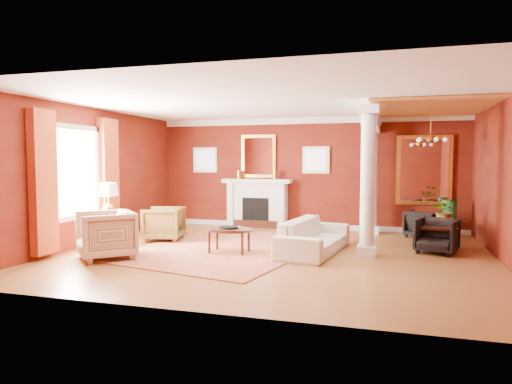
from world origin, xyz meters
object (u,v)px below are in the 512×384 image
(armchair_stripe, at_px, (106,232))
(side_table, at_px, (109,205))
(armchair_leopard, at_px, (164,222))
(sofa, at_px, (314,231))
(dining_table, at_px, (440,228))
(coffee_table, at_px, (229,231))

(armchair_stripe, xyz_separation_m, side_table, (-0.61, 1.02, 0.39))
(armchair_leopard, xyz_separation_m, armchair_stripe, (-0.11, -2.01, 0.07))
(sofa, relative_size, dining_table, 1.58)
(side_table, bearing_deg, dining_table, 15.89)
(armchair_stripe, distance_m, dining_table, 6.64)
(armchair_leopard, bearing_deg, dining_table, 86.93)
(armchair_stripe, bearing_deg, armchair_leopard, 132.35)
(armchair_stripe, relative_size, side_table, 0.72)
(armchair_leopard, height_order, dining_table, armchair_leopard)
(armchair_leopard, xyz_separation_m, dining_table, (5.86, 0.89, -0.02))
(coffee_table, height_order, dining_table, dining_table)
(side_table, relative_size, dining_table, 0.95)
(coffee_table, bearing_deg, dining_table, 24.18)
(sofa, relative_size, coffee_table, 2.35)
(side_table, xyz_separation_m, dining_table, (6.58, 1.87, -0.48))
(sofa, xyz_separation_m, dining_table, (2.41, 1.32, -0.04))
(armchair_stripe, bearing_deg, coffee_table, 74.72)
(armchair_stripe, xyz_separation_m, dining_table, (5.97, 2.90, -0.09))
(armchair_stripe, relative_size, dining_table, 0.68)
(armchair_stripe, bearing_deg, dining_table, 71.45)
(sofa, bearing_deg, dining_table, -53.08)
(armchair_stripe, height_order, dining_table, armchair_stripe)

